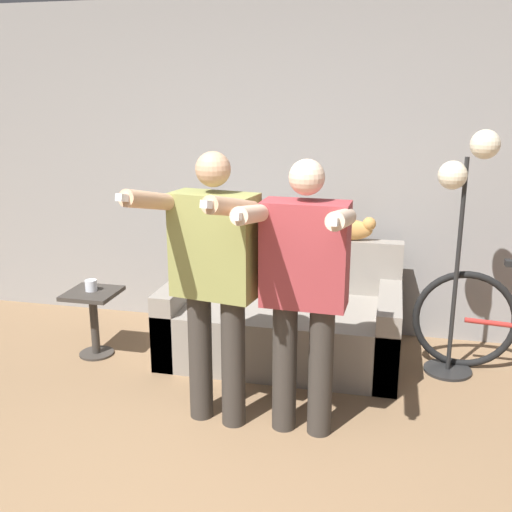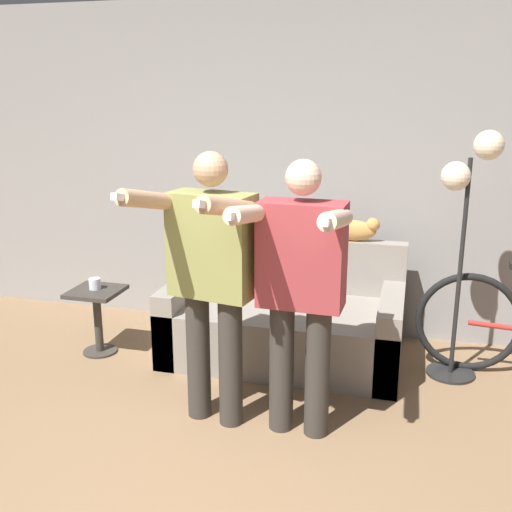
% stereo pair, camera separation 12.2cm
% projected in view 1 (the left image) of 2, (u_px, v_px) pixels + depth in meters
% --- Properties ---
extents(wall_back, '(10.00, 0.05, 2.60)m').
position_uv_depth(wall_back, '(279.00, 170.00, 4.75)').
color(wall_back, gray).
rests_on(wall_back, ground_plane).
extents(couch, '(1.68, 0.93, 0.82)m').
position_uv_depth(couch, '(283.00, 321.00, 4.42)').
color(couch, gray).
rests_on(couch, ground_plane).
extents(person_left, '(0.62, 0.73, 1.60)m').
position_uv_depth(person_left, '(213.00, 272.00, 3.34)').
color(person_left, '#38332D').
rests_on(person_left, ground_plane).
extents(person_right, '(0.55, 0.68, 1.57)m').
position_uv_depth(person_right, '(304.00, 281.00, 3.24)').
color(person_right, '#38332D').
rests_on(person_right, ground_plane).
extents(cat, '(0.51, 0.12, 0.18)m').
position_uv_depth(cat, '(349.00, 229.00, 4.49)').
color(cat, tan).
rests_on(cat, couch).
extents(floor_lamp, '(0.37, 0.33, 1.68)m').
position_uv_depth(floor_lamp, '(465.00, 198.00, 3.89)').
color(floor_lamp, black).
rests_on(floor_lamp, ground_plane).
extents(side_table, '(0.36, 0.36, 0.50)m').
position_uv_depth(side_table, '(93.00, 311.00, 4.40)').
color(side_table, '#38332D').
rests_on(side_table, ground_plane).
extents(cup, '(0.09, 0.09, 0.08)m').
position_uv_depth(cup, '(91.00, 285.00, 4.36)').
color(cup, silver).
rests_on(cup, side_table).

